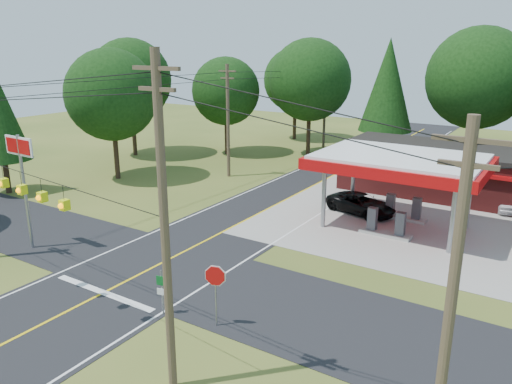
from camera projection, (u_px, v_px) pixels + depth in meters
The scene contains 17 objects.
ground at pixel (156, 266), 27.08m from camera, with size 120.00×120.00×0.00m, color #44561E.
main_highway at pixel (156, 266), 27.07m from camera, with size 8.00×120.00×0.02m, color black.
cross_road at pixel (156, 266), 27.07m from camera, with size 70.00×7.00×0.02m, color black.
lane_center_yellow at pixel (156, 266), 27.07m from camera, with size 0.15×110.00×0.00m, color yellow.
gas_canopy at pixel (399, 164), 31.72m from camera, with size 10.60×7.40×4.88m.
convenience_store at pixel (447, 170), 39.94m from camera, with size 16.40×7.55×3.80m.
utility_pole_near_right at pixel (165, 228), 15.86m from camera, with size 1.80×0.30×11.50m.
utility_pole_far_left at pixel (228, 120), 44.29m from camera, with size 1.80×0.30×10.00m.
utility_pole_right_b at pixel (451, 300), 12.89m from camera, with size 1.80×0.30×10.00m.
utility_pole_north at pixel (325, 107), 57.37m from camera, with size 0.30×0.30×9.50m.
overhead_beacons at pixel (30, 177), 20.99m from camera, with size 17.04×2.04×1.03m.
treeline_backdrop at pixel (349, 93), 43.93m from camera, with size 70.27×51.59×13.30m.
suv_car at pixel (361, 204), 35.45m from camera, with size 5.03×5.03×1.40m, color black.
sedan_car at pixel (508, 201), 36.19m from camera, with size 3.97×3.97×1.35m, color white.
big_stop_sign at pixel (21, 165), 28.17m from camera, with size 2.51×0.21×6.76m.
octagonal_stop_sign at pixel (215, 281), 20.73m from camera, with size 0.93×0.36×2.84m.
route_sign_post at pixel (162, 288), 21.91m from camera, with size 0.44×0.13×2.15m.
Camera 1 is at (17.98, -17.97, 11.54)m, focal length 35.00 mm.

